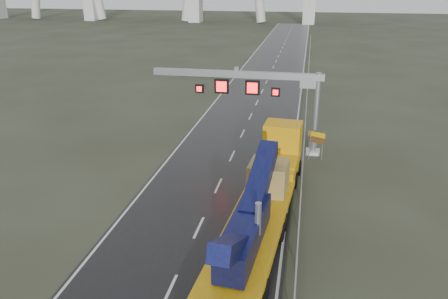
% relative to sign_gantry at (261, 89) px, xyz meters
% --- Properties ---
extents(ground, '(400.00, 400.00, 0.00)m').
position_rel_sign_gantry_xyz_m(ground, '(-2.10, -17.99, -5.61)').
color(ground, '#2D3021').
rests_on(ground, ground).
extents(road, '(11.00, 200.00, 0.02)m').
position_rel_sign_gantry_xyz_m(road, '(-2.10, 22.01, -5.60)').
color(road, black).
rests_on(road, ground).
extents(guardrail, '(0.20, 140.00, 1.40)m').
position_rel_sign_gantry_xyz_m(guardrail, '(4.00, 12.01, -4.91)').
color(guardrail, gray).
rests_on(guardrail, ground).
extents(sign_gantry, '(14.90, 1.20, 7.42)m').
position_rel_sign_gantry_xyz_m(sign_gantry, '(0.00, 0.00, 0.00)').
color(sign_gantry, '#B7B7B2').
rests_on(sign_gantry, ground).
extents(heavy_haul_truck, '(4.75, 21.38, 4.98)m').
position_rel_sign_gantry_xyz_m(heavy_haul_truck, '(1.72, -12.12, -3.68)').
color(heavy_haul_truck, gold).
rests_on(heavy_haul_truck, ground).
extents(exit_sign_pair, '(1.37, 0.67, 2.53)m').
position_rel_sign_gantry_xyz_m(exit_sign_pair, '(5.00, -1.40, -3.84)').
color(exit_sign_pair, gray).
rests_on(exit_sign_pair, ground).
extents(striped_barrier, '(0.66, 0.50, 0.99)m').
position_rel_sign_gantry_xyz_m(striped_barrier, '(4.76, 1.01, -5.12)').
color(striped_barrier, red).
rests_on(striped_barrier, ground).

